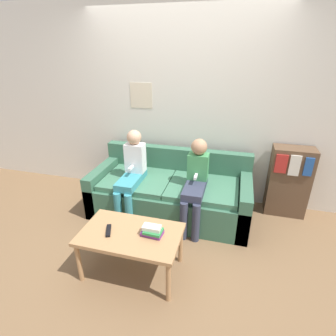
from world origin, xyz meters
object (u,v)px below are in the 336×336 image
Objects in this scene: tv_remote at (109,231)px; person_right at (196,180)px; bookshelf at (288,181)px; coffee_table at (131,237)px; couch at (171,193)px; person_left at (132,171)px.

person_right is at bearing 32.82° from tv_remote.
bookshelf is (1.11, 0.57, -0.15)m from person_right.
bookshelf is (1.77, 1.52, -0.01)m from tv_remote.
coffee_table is 2.15m from bookshelf.
tv_remote is at bearing -104.59° from couch.
person_right is (0.45, 0.91, 0.21)m from coffee_table.
couch is 1.52m from bookshelf.
person_right is at bearing -0.27° from person_left.
coffee_table is at bearing -12.33° from tv_remote.
tv_remote is (-0.30, -1.15, 0.20)m from couch.
coffee_table is (-0.10, -1.12, 0.13)m from couch.
couch is 2.15× the size of coffee_table.
person_right is at bearing -152.95° from bookshelf.
person_left reaches higher than coffee_table.
person_right is at bearing 63.69° from coffee_table.
coffee_table is 1.02× the size of bookshelf.
tv_remote is (0.15, -0.95, -0.16)m from person_left.
person_right is 1.17× the size of bookshelf.
bookshelf is at bearing 27.05° from person_right.
couch reaches higher than coffee_table.
bookshelf is (1.47, 0.36, 0.19)m from couch.
couch is at bearing 85.09° from coffee_table.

